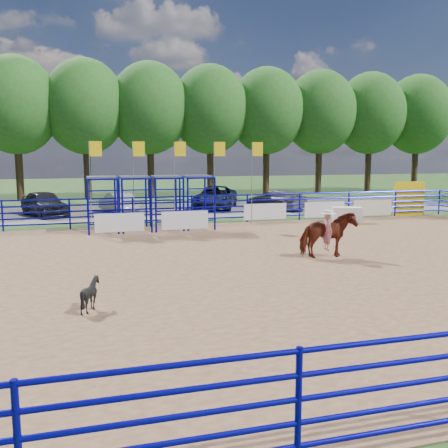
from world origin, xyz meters
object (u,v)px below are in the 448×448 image
(announcer_table, at_px, (347,215))
(car_b, at_px, (118,203))
(car_d, at_px, (276,199))
(calf, at_px, (90,294))
(horse_and_rider, at_px, (328,233))
(car_c, at_px, (215,197))
(car_a, at_px, (44,203))

(announcer_table, height_order, car_b, car_b)
(car_b, height_order, car_d, car_d)
(calf, bearing_deg, horse_and_rider, -86.25)
(announcer_table, bearing_deg, car_c, 120.55)
(announcer_table, height_order, car_c, car_c)
(car_a, distance_m, car_c, 10.70)
(announcer_table, distance_m, car_c, 9.79)
(car_b, distance_m, car_c, 6.44)
(car_a, xyz_separation_m, car_c, (10.64, 1.14, -0.00))
(car_d, bearing_deg, horse_and_rider, 50.97)
(calf, distance_m, car_a, 19.19)
(car_b, distance_m, car_d, 10.10)
(horse_and_rider, relative_size, car_b, 0.62)
(horse_and_rider, distance_m, calf, 8.96)
(calf, bearing_deg, car_c, -44.15)
(car_a, bearing_deg, announcer_table, -47.95)
(horse_and_rider, bearing_deg, announcer_table, 56.60)
(car_a, xyz_separation_m, car_d, (14.30, -0.50, -0.09))
(car_b, bearing_deg, car_d, 158.74)
(announcer_table, relative_size, car_a, 0.35)
(horse_and_rider, relative_size, car_a, 0.54)
(car_b, bearing_deg, horse_and_rider, 95.43)
(calf, relative_size, car_d, 0.18)
(calf, xyz_separation_m, car_b, (1.91, 19.45, 0.21))
(announcer_table, distance_m, car_a, 17.23)
(car_b, bearing_deg, car_c, 170.44)
(announcer_table, bearing_deg, horse_and_rider, -123.40)
(announcer_table, xyz_separation_m, car_c, (-4.97, 8.43, 0.32))
(horse_and_rider, height_order, calf, horse_and_rider)
(car_b, relative_size, car_c, 0.71)
(announcer_table, relative_size, calf, 1.91)
(car_c, distance_m, car_d, 4.02)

